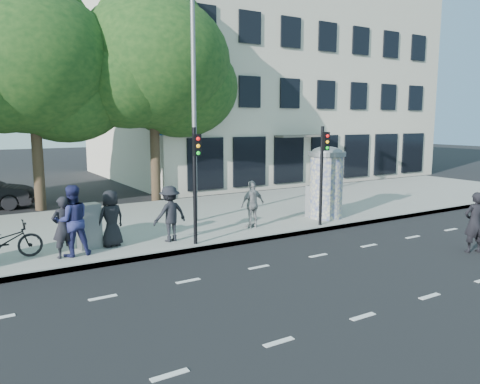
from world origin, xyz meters
TOP-DOWN VIEW (x-y plane):
  - ground at (0.00, 0.00)m, footprint 120.00×120.00m
  - sidewalk at (0.00, 7.50)m, footprint 40.00×8.00m
  - curb at (0.00, 3.55)m, footprint 40.00×0.10m
  - lane_dash_near at (0.00, -2.20)m, footprint 32.00×0.12m
  - lane_dash_far at (0.00, 1.40)m, footprint 32.00×0.12m
  - ad_column_right at (5.20, 4.70)m, footprint 1.36×1.36m
  - traffic_pole_near at (-0.60, 3.79)m, footprint 0.22×0.31m
  - traffic_pole_far at (4.20, 3.79)m, footprint 0.22×0.31m
  - street_lamp at (0.80, 6.63)m, footprint 0.25×0.93m
  - tree_near_left at (-3.50, 12.70)m, footprint 6.80×6.80m
  - tree_center at (1.50, 12.30)m, footprint 7.00×7.00m
  - building at (12.00, 19.99)m, footprint 20.30×15.85m
  - ped_a at (-2.78, 4.86)m, footprint 0.91×0.72m
  - ped_b at (-4.17, 4.41)m, footprint 0.67×0.52m
  - ped_c at (-3.93, 4.47)m, footprint 0.93×0.73m
  - ped_d at (-1.11, 4.52)m, footprint 1.16×0.78m
  - ped_e at (1.98, 4.75)m, footprint 0.99×0.62m
  - man_road at (6.00, -0.65)m, footprint 0.74×0.62m
  - bicycle at (-5.54, 4.96)m, footprint 0.72×1.89m
  - cabinet_left at (-3.38, 4.99)m, footprint 0.66×0.52m
  - cabinet_right at (4.98, 5.14)m, footprint 0.68×0.60m

SIDE VIEW (x-z plane):
  - ground at x=0.00m, z-range 0.00..0.00m
  - lane_dash_near at x=0.00m, z-range 0.00..0.01m
  - lane_dash_far at x=0.00m, z-range 0.00..0.01m
  - sidewalk at x=0.00m, z-range 0.00..0.15m
  - curb at x=0.00m, z-range -0.01..0.15m
  - bicycle at x=-5.54m, z-range 0.15..1.13m
  - cabinet_right at x=4.98m, z-range 0.15..1.32m
  - cabinet_left at x=-3.38m, z-range 0.15..1.42m
  - man_road at x=6.00m, z-range 0.00..1.75m
  - ped_e at x=1.98m, z-range 0.15..1.75m
  - ped_b at x=-4.17m, z-range 0.15..1.79m
  - ped_a at x=-2.78m, z-range 0.15..1.79m
  - ped_d at x=-1.11m, z-range 0.15..1.82m
  - ped_c at x=-3.93m, z-range 0.15..2.06m
  - ad_column_right at x=5.20m, z-range 0.21..2.86m
  - traffic_pole_near at x=-0.60m, z-range 0.53..3.93m
  - traffic_pole_far at x=4.20m, z-range 0.53..3.93m
  - street_lamp at x=0.80m, z-range 0.79..8.79m
  - building at x=12.00m, z-range -0.01..11.99m
  - tree_near_left at x=-3.50m, z-range 1.58..10.55m
  - tree_center at x=1.50m, z-range 1.66..10.96m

